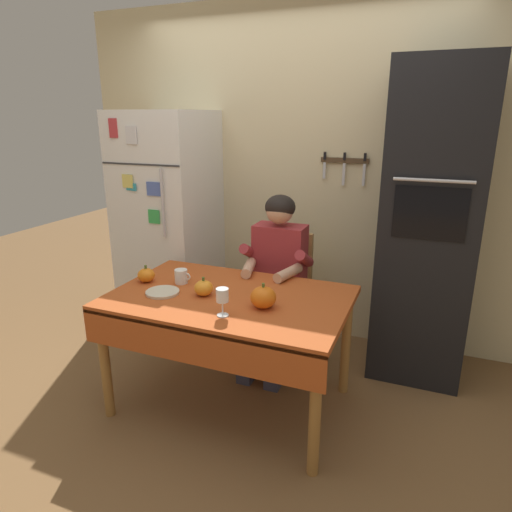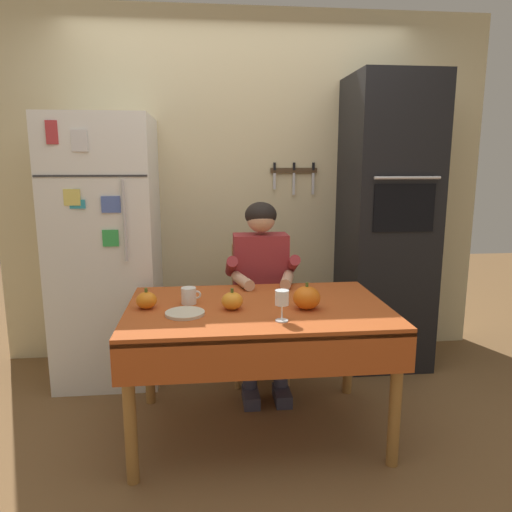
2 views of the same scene
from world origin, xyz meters
name	(u,v)px [view 2 (image 2 of 2)]	position (x,y,z in m)	size (l,w,h in m)	color
ground_plane	(259,439)	(0.00, 0.00, 0.00)	(10.00, 10.00, 0.00)	brown
back_wall_assembly	(246,188)	(0.05, 1.35, 1.30)	(3.70, 0.13, 2.60)	beige
refrigerator	(107,251)	(-0.95, 0.96, 0.90)	(0.68, 0.71, 1.80)	white
wall_oven	(386,224)	(1.05, 1.00, 1.05)	(0.60, 0.64, 2.10)	black
dining_table	(258,321)	(0.00, 0.08, 0.66)	(1.40, 0.90, 0.74)	#9E6B33
chair_behind_person	(259,304)	(0.09, 0.87, 0.51)	(0.40, 0.40, 0.93)	tan
seated_person	(262,280)	(0.09, 0.68, 0.74)	(0.47, 0.55, 1.25)	#38384C
coffee_mug	(189,296)	(-0.37, 0.17, 0.79)	(0.11, 0.08, 0.09)	white
wine_glass	(282,299)	(0.09, -0.17, 0.85)	(0.07, 0.07, 0.16)	white
pumpkin_large	(307,298)	(0.25, 0.01, 0.80)	(0.14, 0.14, 0.14)	orange
pumpkin_medium	(146,300)	(-0.59, 0.11, 0.78)	(0.11, 0.11, 0.11)	orange
pumpkin_small	(232,301)	(-0.14, 0.04, 0.79)	(0.11, 0.11, 0.11)	orange
serving_tray	(185,313)	(-0.39, -0.02, 0.75)	(0.20, 0.20, 0.02)	beige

